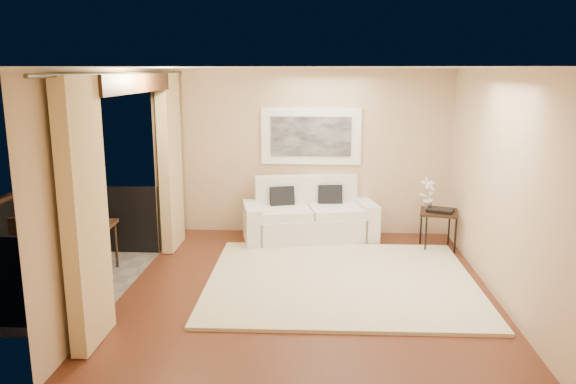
# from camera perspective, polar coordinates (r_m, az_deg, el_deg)

# --- Properties ---
(floor) EXTENTS (5.00, 5.00, 0.00)m
(floor) POSITION_cam_1_polar(r_m,az_deg,el_deg) (7.15, 2.05, -9.68)
(floor) COLOR #592C1A
(floor) RESTS_ON ground
(room_shell) EXTENTS (5.00, 6.40, 5.00)m
(room_shell) POSITION_cam_1_polar(r_m,az_deg,el_deg) (7.01, -15.80, 10.59)
(room_shell) COLOR white
(room_shell) RESTS_ON ground
(balcony) EXTENTS (1.81, 2.60, 1.17)m
(balcony) POSITION_cam_1_polar(r_m,az_deg,el_deg) (7.88, -22.96, -7.20)
(balcony) COLOR #605B56
(balcony) RESTS_ON ground
(curtains) EXTENTS (0.16, 4.80, 2.64)m
(curtains) POSITION_cam_1_polar(r_m,az_deg,el_deg) (7.13, -15.09, 1.04)
(curtains) COLOR #D9BD85
(curtains) RESTS_ON ground
(artwork) EXTENTS (1.62, 0.07, 0.92)m
(artwork) POSITION_cam_1_polar(r_m,az_deg,el_deg) (9.15, 2.34, 5.68)
(artwork) COLOR white
(artwork) RESTS_ON room_shell
(rug) EXTENTS (3.44, 3.01, 0.04)m
(rug) POSITION_cam_1_polar(r_m,az_deg,el_deg) (7.35, 5.38, -8.91)
(rug) COLOR beige
(rug) RESTS_ON floor
(sofa) EXTENTS (2.21, 1.30, 0.99)m
(sofa) POSITION_cam_1_polar(r_m,az_deg,el_deg) (9.02, 2.12, -2.62)
(sofa) COLOR white
(sofa) RESTS_ON floor
(side_table) EXTENTS (0.64, 0.64, 0.59)m
(side_table) POSITION_cam_1_polar(r_m,az_deg,el_deg) (8.78, 15.06, -2.25)
(side_table) COLOR black
(side_table) RESTS_ON floor
(tray) EXTENTS (0.46, 0.40, 0.05)m
(tray) POSITION_cam_1_polar(r_m,az_deg,el_deg) (8.73, 15.22, -1.79)
(tray) COLOR black
(tray) RESTS_ON side_table
(orchid) EXTENTS (0.31, 0.27, 0.49)m
(orchid) POSITION_cam_1_polar(r_m,az_deg,el_deg) (8.85, 14.04, -0.08)
(orchid) COLOR white
(orchid) RESTS_ON side_table
(bistro_table) EXTENTS (0.61, 0.61, 0.68)m
(bistro_table) POSITION_cam_1_polar(r_m,az_deg,el_deg) (7.90, -19.37, -3.66)
(bistro_table) COLOR black
(bistro_table) RESTS_ON balcony
(balcony_chair_far) EXTENTS (0.45, 0.45, 0.87)m
(balcony_chair_far) POSITION_cam_1_polar(r_m,az_deg,el_deg) (7.66, -21.14, -5.06)
(balcony_chair_far) COLOR black
(balcony_chair_far) RESTS_ON balcony
(balcony_chair_near) EXTENTS (0.60, 0.60, 1.09)m
(balcony_chair_near) POSITION_cam_1_polar(r_m,az_deg,el_deg) (6.86, -24.48, -6.13)
(balcony_chair_near) COLOR black
(balcony_chair_near) RESTS_ON balcony
(ice_bucket) EXTENTS (0.18, 0.18, 0.20)m
(ice_bucket) POSITION_cam_1_polar(r_m,az_deg,el_deg) (8.05, -20.38, -2.08)
(ice_bucket) COLOR silver
(ice_bucket) RESTS_ON bistro_table
(candle) EXTENTS (0.06, 0.06, 0.07)m
(candle) POSITION_cam_1_polar(r_m,az_deg,el_deg) (8.02, -18.87, -2.51)
(candle) COLOR red
(candle) RESTS_ON bistro_table
(vase) EXTENTS (0.04, 0.04, 0.18)m
(vase) POSITION_cam_1_polar(r_m,az_deg,el_deg) (7.72, -19.94, -2.72)
(vase) COLOR white
(vase) RESTS_ON bistro_table
(glass_a) EXTENTS (0.06, 0.06, 0.12)m
(glass_a) POSITION_cam_1_polar(r_m,az_deg,el_deg) (7.73, -18.68, -2.85)
(glass_a) COLOR silver
(glass_a) RESTS_ON bistro_table
(glass_b) EXTENTS (0.06, 0.06, 0.12)m
(glass_b) POSITION_cam_1_polar(r_m,az_deg,el_deg) (7.85, -18.12, -2.58)
(glass_b) COLOR silver
(glass_b) RESTS_ON bistro_table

